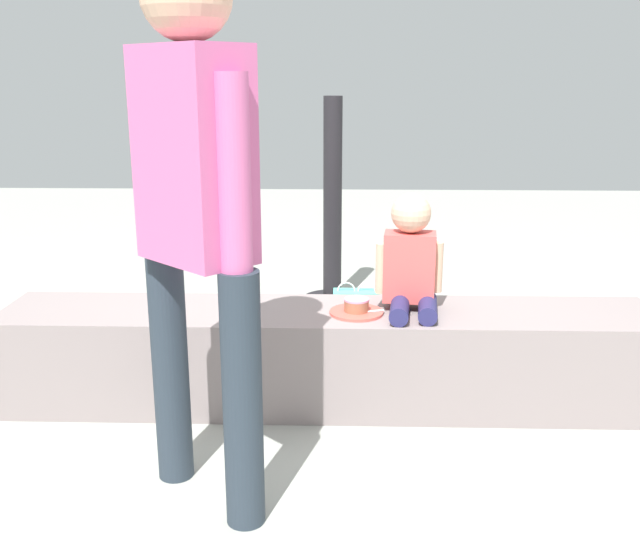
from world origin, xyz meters
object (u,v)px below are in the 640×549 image
(gift_bag, at_px, (356,317))
(handbag_black_leather, at_px, (213,339))
(child_seated, at_px, (411,260))
(adult_standing, at_px, (195,191))
(cake_box_white, at_px, (482,318))
(cake_plate, at_px, (356,309))
(party_cup_red, at_px, (137,317))
(water_bottle_near_gift, at_px, (411,335))
(water_bottle_far_side, at_px, (169,330))

(gift_bag, distance_m, handbag_black_leather, 0.75)
(child_seated, relative_size, adult_standing, 0.29)
(child_seated, xyz_separation_m, cake_box_white, (0.49, 0.91, -0.56))
(adult_standing, height_order, cake_box_white, adult_standing)
(cake_plate, relative_size, party_cup_red, 1.97)
(gift_bag, bearing_deg, child_seated, -73.20)
(gift_bag, distance_m, water_bottle_near_gift, 0.30)
(water_bottle_far_side, bearing_deg, water_bottle_near_gift, 1.23)
(handbag_black_leather, bearing_deg, cake_plate, -33.32)
(cake_box_white, bearing_deg, water_bottle_far_side, -168.29)
(child_seated, height_order, party_cup_red, child_seated)
(handbag_black_leather, bearing_deg, gift_bag, 22.23)
(handbag_black_leather, bearing_deg, party_cup_red, 135.10)
(cake_plate, xyz_separation_m, water_bottle_near_gift, (0.29, 0.65, -0.35))
(adult_standing, xyz_separation_m, handbag_black_leather, (-0.18, 1.13, -0.89))
(water_bottle_far_side, bearing_deg, adult_standing, -71.41)
(water_bottle_near_gift, bearing_deg, adult_standing, -120.59)
(water_bottle_far_side, bearing_deg, child_seated, -26.02)
(adult_standing, height_order, gift_bag, adult_standing)
(water_bottle_near_gift, height_order, handbag_black_leather, handbag_black_leather)
(adult_standing, height_order, water_bottle_far_side, adult_standing)
(cake_plate, relative_size, handbag_black_leather, 0.63)
(child_seated, xyz_separation_m, handbag_black_leather, (-0.90, 0.39, -0.50))
(cake_plate, height_order, cake_box_white, cake_plate)
(water_bottle_far_side, bearing_deg, handbag_black_leather, -34.27)
(cake_plate, relative_size, cake_box_white, 0.74)
(child_seated, relative_size, water_bottle_far_side, 2.11)
(water_bottle_far_side, relative_size, handbag_black_leather, 0.64)
(adult_standing, bearing_deg, gift_bag, 70.16)
(child_seated, height_order, water_bottle_far_side, child_seated)
(child_seated, bearing_deg, gift_bag, 106.80)
(cake_plate, bearing_deg, water_bottle_far_side, 146.42)
(water_bottle_near_gift, xyz_separation_m, handbag_black_leather, (-0.97, -0.20, 0.04))
(gift_bag, distance_m, party_cup_red, 1.24)
(cake_box_white, bearing_deg, party_cup_red, 179.92)
(gift_bag, height_order, cake_box_white, gift_bag)
(adult_standing, relative_size, handbag_black_leather, 4.74)
(adult_standing, xyz_separation_m, gift_bag, (0.51, 1.42, -0.87))
(gift_bag, bearing_deg, adult_standing, -109.84)
(adult_standing, relative_size, water_bottle_far_side, 7.36)
(cake_box_white, bearing_deg, cake_plate, -126.51)
(child_seated, relative_size, party_cup_red, 4.24)
(adult_standing, height_order, water_bottle_near_gift, adult_standing)
(gift_bag, height_order, water_bottle_far_side, gift_bag)
(cake_box_white, bearing_deg, child_seated, -118.63)
(party_cup_red, xyz_separation_m, cake_box_white, (1.91, -0.00, 0.01))
(adult_standing, distance_m, handbag_black_leather, 1.45)
(adult_standing, distance_m, water_bottle_near_gift, 1.81)
(party_cup_red, bearing_deg, water_bottle_near_gift, -12.01)
(water_bottle_far_side, distance_m, handbag_black_leather, 0.31)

